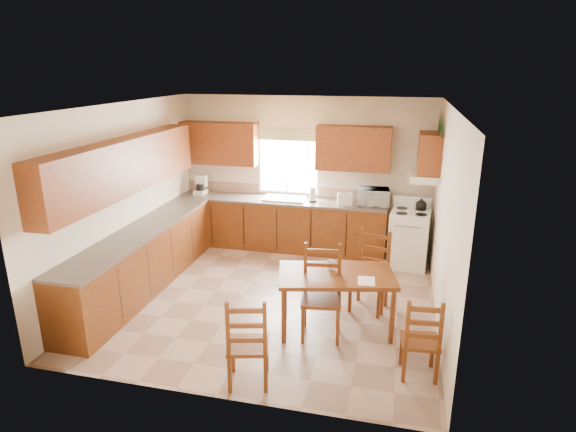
% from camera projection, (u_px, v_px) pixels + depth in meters
% --- Properties ---
extents(floor, '(4.50, 4.50, 0.00)m').
position_uv_depth(floor, '(273.00, 297.00, 6.93)').
color(floor, '#A0826C').
rests_on(floor, ground).
extents(ceiling, '(4.50, 4.50, 0.00)m').
position_uv_depth(ceiling, '(271.00, 106.00, 6.12)').
color(ceiling, brown).
rests_on(ceiling, floor).
extents(wall_left, '(4.50, 4.50, 0.00)m').
position_uv_depth(wall_left, '(124.00, 198.00, 7.02)').
color(wall_left, beige).
rests_on(wall_left, floor).
extents(wall_right, '(4.50, 4.50, 0.00)m').
position_uv_depth(wall_right, '(445.00, 219.00, 6.03)').
color(wall_right, beige).
rests_on(wall_right, floor).
extents(wall_back, '(4.50, 4.50, 0.00)m').
position_uv_depth(wall_back, '(305.00, 173.00, 8.61)').
color(wall_back, beige).
rests_on(wall_back, floor).
extents(wall_front, '(4.50, 4.50, 0.00)m').
position_uv_depth(wall_front, '(208.00, 275.00, 4.44)').
color(wall_front, beige).
rests_on(wall_front, floor).
extents(lower_cab_back, '(3.75, 0.60, 0.88)m').
position_uv_depth(lower_cab_back, '(281.00, 225.00, 8.69)').
color(lower_cab_back, brown).
rests_on(lower_cab_back, floor).
extents(lower_cab_left, '(0.60, 3.60, 0.88)m').
position_uv_depth(lower_cab_left, '(143.00, 261.00, 7.09)').
color(lower_cab_left, brown).
rests_on(lower_cab_left, floor).
extents(counter_back, '(3.75, 0.63, 0.04)m').
position_uv_depth(counter_back, '(281.00, 200.00, 8.55)').
color(counter_back, brown).
rests_on(counter_back, lower_cab_back).
extents(counter_left, '(0.63, 3.60, 0.04)m').
position_uv_depth(counter_left, '(140.00, 231.00, 6.95)').
color(counter_left, brown).
rests_on(counter_left, lower_cab_left).
extents(backsplash, '(3.75, 0.01, 0.18)m').
position_uv_depth(backsplash, '(285.00, 190.00, 8.79)').
color(backsplash, '#A07B65').
rests_on(backsplash, counter_back).
extents(upper_cab_back_left, '(1.41, 0.33, 0.75)m').
position_uv_depth(upper_cab_back_left, '(219.00, 143.00, 8.65)').
color(upper_cab_back_left, brown).
rests_on(upper_cab_back_left, wall_back).
extents(upper_cab_back_right, '(1.25, 0.33, 0.75)m').
position_uv_depth(upper_cab_back_right, '(353.00, 148.00, 8.12)').
color(upper_cab_back_right, brown).
rests_on(upper_cab_back_right, wall_back).
extents(upper_cab_left, '(0.33, 3.60, 0.75)m').
position_uv_depth(upper_cab_left, '(125.00, 166.00, 6.70)').
color(upper_cab_left, brown).
rests_on(upper_cab_left, wall_left).
extents(upper_cab_stove, '(0.33, 0.62, 0.62)m').
position_uv_depth(upper_cab_stove, '(429.00, 153.00, 7.43)').
color(upper_cab_stove, brown).
rests_on(upper_cab_stove, wall_right).
extents(range_hood, '(0.44, 0.62, 0.12)m').
position_uv_depth(range_hood, '(424.00, 177.00, 7.56)').
color(range_hood, silver).
rests_on(range_hood, wall_right).
extents(window_frame, '(1.13, 0.02, 1.18)m').
position_uv_depth(window_frame, '(288.00, 162.00, 8.59)').
color(window_frame, silver).
rests_on(window_frame, wall_back).
extents(window_pane, '(1.05, 0.01, 1.10)m').
position_uv_depth(window_pane, '(288.00, 162.00, 8.59)').
color(window_pane, white).
rests_on(window_pane, wall_back).
extents(window_valance, '(1.19, 0.01, 0.24)m').
position_uv_depth(window_valance, '(288.00, 134.00, 8.42)').
color(window_valance, '#5A7D3C').
rests_on(window_valance, wall_back).
extents(sink_basin, '(0.75, 0.45, 0.04)m').
position_uv_depth(sink_basin, '(285.00, 198.00, 8.53)').
color(sink_basin, silver).
rests_on(sink_basin, counter_back).
extents(pine_decal_a, '(0.22, 0.22, 0.36)m').
position_uv_depth(pine_decal_a, '(443.00, 124.00, 6.96)').
color(pine_decal_a, '#143E18').
rests_on(pine_decal_a, wall_right).
extents(pine_decal_b, '(0.22, 0.22, 0.36)m').
position_uv_depth(pine_decal_b, '(441.00, 119.00, 7.25)').
color(pine_decal_b, '#143E18').
rests_on(pine_decal_b, wall_right).
extents(pine_decal_c, '(0.22, 0.22, 0.36)m').
position_uv_depth(pine_decal_c, '(440.00, 120.00, 7.56)').
color(pine_decal_c, '#143E18').
rests_on(pine_decal_c, wall_right).
extents(stove, '(0.68, 0.70, 0.92)m').
position_uv_depth(stove, '(409.00, 239.00, 7.92)').
color(stove, silver).
rests_on(stove, floor).
extents(coffeemaker, '(0.28, 0.31, 0.37)m').
position_uv_depth(coffeemaker, '(200.00, 184.00, 8.84)').
color(coffeemaker, silver).
rests_on(coffeemaker, counter_back).
extents(paper_towel, '(0.12, 0.12, 0.25)m').
position_uv_depth(paper_towel, '(313.00, 195.00, 8.37)').
color(paper_towel, white).
rests_on(paper_towel, counter_back).
extents(toaster, '(0.27, 0.21, 0.20)m').
position_uv_depth(toaster, '(345.00, 199.00, 8.18)').
color(toaster, silver).
rests_on(toaster, counter_back).
extents(microwave, '(0.52, 0.40, 0.29)m').
position_uv_depth(microwave, '(373.00, 197.00, 8.15)').
color(microwave, silver).
rests_on(microwave, counter_back).
extents(dining_table, '(1.55, 1.10, 0.75)m').
position_uv_depth(dining_table, '(336.00, 301.00, 6.02)').
color(dining_table, brown).
rests_on(dining_table, floor).
extents(chair_near_left, '(0.51, 0.50, 1.01)m').
position_uv_depth(chair_near_left, '(248.00, 339.00, 4.94)').
color(chair_near_left, brown).
rests_on(chair_near_left, floor).
extents(chair_near_right, '(0.42, 0.41, 0.93)m').
position_uv_depth(chair_near_right, '(421.00, 336.00, 5.08)').
color(chair_near_right, brown).
rests_on(chair_near_right, floor).
extents(chair_far_left, '(0.54, 0.52, 1.08)m').
position_uv_depth(chair_far_left, '(370.00, 273.00, 6.44)').
color(chair_far_left, brown).
rests_on(chair_far_left, floor).
extents(chair_far_right, '(0.53, 0.51, 1.13)m').
position_uv_depth(chair_far_right, '(321.00, 294.00, 5.79)').
color(chair_far_right, brown).
rests_on(chair_far_right, floor).
extents(table_paper, '(0.22, 0.28, 0.00)m').
position_uv_depth(table_paper, '(366.00, 281.00, 5.70)').
color(table_paper, white).
rests_on(table_paper, dining_table).
extents(table_card, '(0.10, 0.06, 0.13)m').
position_uv_depth(table_card, '(332.00, 265.00, 5.99)').
color(table_card, white).
rests_on(table_card, dining_table).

